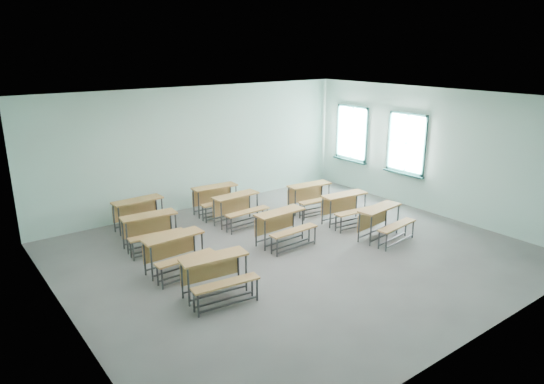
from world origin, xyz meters
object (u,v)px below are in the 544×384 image
(desk_unit_r1c1, at_px, (283,223))
(desk_unit_r1c2, at_px, (347,204))
(desk_unit_r0c2, at_px, (383,218))
(desk_unit_r3c1, at_px, (217,196))
(desk_unit_r2c2, at_px, (311,194))
(desk_unit_r3c0, at_px, (140,210))
(desk_unit_r2c1, at_px, (238,205))
(desk_unit_r0c0, at_px, (217,271))
(desk_unit_r1c0, at_px, (176,249))
(desk_unit_r2c0, at_px, (151,227))

(desk_unit_r1c1, height_order, desk_unit_r1c2, same)
(desk_unit_r0c2, bearing_deg, desk_unit_r1c2, 79.80)
(desk_unit_r0c2, relative_size, desk_unit_r3c1, 1.03)
(desk_unit_r2c2, bearing_deg, desk_unit_r3c0, 166.70)
(desk_unit_r0c2, relative_size, desk_unit_r2c1, 1.04)
(desk_unit_r0c0, bearing_deg, desk_unit_r2c1, 57.74)
(desk_unit_r1c0, distance_m, desk_unit_r1c1, 2.48)
(desk_unit_r2c1, bearing_deg, desk_unit_r1c2, -38.59)
(desk_unit_r0c2, bearing_deg, desk_unit_r1c1, 143.35)
(desk_unit_r0c0, xyz_separation_m, desk_unit_r3c0, (0.21, 3.84, 0.00))
(desk_unit_r0c2, relative_size, desk_unit_r3c0, 1.05)
(desk_unit_r0c2, bearing_deg, desk_unit_r0c0, 173.60)
(desk_unit_r0c0, xyz_separation_m, desk_unit_r1c0, (-0.12, 1.29, 0.00))
(desk_unit_r1c0, distance_m, desk_unit_r3c1, 3.39)
(desk_unit_r1c2, height_order, desk_unit_r2c0, same)
(desk_unit_r1c1, relative_size, desk_unit_r3c1, 0.98)
(desk_unit_r2c2, bearing_deg, desk_unit_r2c1, 175.75)
(desk_unit_r3c0, bearing_deg, desk_unit_r1c2, -33.84)
(desk_unit_r2c0, height_order, desk_unit_r2c2, same)
(desk_unit_r2c2, bearing_deg, desk_unit_r0c0, -144.55)
(desk_unit_r3c1, bearing_deg, desk_unit_r2c2, -28.72)
(desk_unit_r2c1, xyz_separation_m, desk_unit_r3c0, (-2.05, 1.06, 0.00))
(desk_unit_r2c1, height_order, desk_unit_r3c0, same)
(desk_unit_r0c2, xyz_separation_m, desk_unit_r1c0, (-4.45, 1.24, 0.00))
(desk_unit_r1c1, bearing_deg, desk_unit_r2c1, 91.47)
(desk_unit_r1c0, xyz_separation_m, desk_unit_r1c1, (2.48, -0.12, 0.00))
(desk_unit_r2c0, xyz_separation_m, desk_unit_r3c1, (2.25, 1.06, 0.00))
(desk_unit_r1c1, bearing_deg, desk_unit_r3c0, 126.84)
(desk_unit_r0c0, distance_m, desk_unit_r0c2, 4.33)
(desk_unit_r0c0, bearing_deg, desk_unit_r3c1, 66.07)
(desk_unit_r3c0, height_order, desk_unit_r3c1, same)
(desk_unit_r0c2, bearing_deg, desk_unit_r3c1, 112.60)
(desk_unit_r2c0, distance_m, desk_unit_r2c1, 2.29)
(desk_unit_r2c0, relative_size, desk_unit_r3c0, 1.03)
(desk_unit_r1c0, xyz_separation_m, desk_unit_r3c1, (2.34, 2.45, 0.00))
(desk_unit_r1c1, distance_m, desk_unit_r2c0, 2.82)
(desk_unit_r2c1, bearing_deg, desk_unit_r3c0, 150.01)
(desk_unit_r2c2, bearing_deg, desk_unit_r2c0, -177.51)
(desk_unit_r1c2, bearing_deg, desk_unit_r1c0, -174.67)
(desk_unit_r3c0, bearing_deg, desk_unit_r2c0, -103.39)
(desk_unit_r1c1, height_order, desk_unit_r2c0, same)
(desk_unit_r0c2, xyz_separation_m, desk_unit_r2c0, (-4.35, 2.63, 0.00))
(desk_unit_r3c1, bearing_deg, desk_unit_r2c1, -83.82)
(desk_unit_r2c2, height_order, desk_unit_r3c1, same)
(desk_unit_r0c0, height_order, desk_unit_r0c2, same)
(desk_unit_r2c0, xyz_separation_m, desk_unit_r3c0, (0.23, 1.16, 0.00))
(desk_unit_r0c0, distance_m, desk_unit_r2c1, 3.59)
(desk_unit_r2c0, height_order, desk_unit_r3c1, same)
(desk_unit_r3c1, bearing_deg, desk_unit_r0c2, -56.41)
(desk_unit_r1c1, bearing_deg, desk_unit_r0c2, -31.44)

